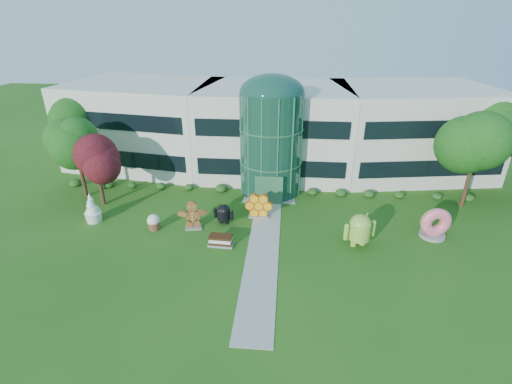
# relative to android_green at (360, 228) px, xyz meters

# --- Properties ---
(ground) EXTENTS (140.00, 140.00, 0.00)m
(ground) POSITION_rel_android_green_xyz_m (-7.31, -2.62, -1.53)
(ground) COLOR #215114
(ground) RESTS_ON ground
(building) EXTENTS (46.00, 15.00, 9.30)m
(building) POSITION_rel_android_green_xyz_m (-7.31, 15.38, 3.12)
(building) COLOR beige
(building) RESTS_ON ground
(atrium) EXTENTS (6.00, 6.00, 9.80)m
(atrium) POSITION_rel_android_green_xyz_m (-7.31, 9.38, 3.37)
(atrium) COLOR #194738
(atrium) RESTS_ON ground
(walkway) EXTENTS (2.40, 20.00, 0.04)m
(walkway) POSITION_rel_android_green_xyz_m (-7.31, -0.62, -1.51)
(walkway) COLOR #9E9E93
(walkway) RESTS_ON ground
(tree_red) EXTENTS (4.00, 4.00, 6.00)m
(tree_red) POSITION_rel_android_green_xyz_m (-22.81, 4.88, 1.47)
(tree_red) COLOR #3F0C14
(tree_red) RESTS_ON ground
(trees_backdrop) EXTENTS (52.00, 8.00, 8.40)m
(trees_backdrop) POSITION_rel_android_green_xyz_m (-7.31, 10.38, 2.67)
(trees_backdrop) COLOR #134F14
(trees_backdrop) RESTS_ON ground
(android_green) EXTENTS (3.13, 2.56, 3.06)m
(android_green) POSITION_rel_android_green_xyz_m (0.00, 0.00, 0.00)
(android_green) COLOR #8BC13E
(android_green) RESTS_ON ground
(android_black) EXTENTS (1.99, 1.51, 2.05)m
(android_black) POSITION_rel_android_green_xyz_m (-10.93, 2.38, -0.51)
(android_black) COLOR black
(android_black) RESTS_ON ground
(donut) EXTENTS (2.65, 1.55, 2.60)m
(donut) POSITION_rel_android_green_xyz_m (6.18, 1.78, -0.23)
(donut) COLOR #FF6180
(donut) RESTS_ON ground
(gingerbread) EXTENTS (2.86, 1.56, 2.50)m
(gingerbread) POSITION_rel_android_green_xyz_m (-13.36, 1.40, -0.28)
(gingerbread) COLOR brown
(gingerbread) RESTS_ON ground
(ice_cream_sandwich) EXTENTS (1.98, 1.07, 0.86)m
(ice_cream_sandwich) POSITION_rel_android_green_xyz_m (-10.63, -0.95, -1.10)
(ice_cream_sandwich) COLOR #311C0B
(ice_cream_sandwich) RESTS_ON ground
(honeycomb) EXTENTS (2.59, 0.96, 2.02)m
(honeycomb) POSITION_rel_android_green_xyz_m (-8.04, 3.78, -0.52)
(honeycomb) COLOR #FFAE19
(honeycomb) RESTS_ON ground
(froyo) EXTENTS (1.57, 1.57, 2.62)m
(froyo) POSITION_rel_android_green_xyz_m (-22.18, 1.73, -0.22)
(froyo) COLOR white
(froyo) RESTS_ON ground
(cupcake) EXTENTS (1.24, 1.24, 1.36)m
(cupcake) POSITION_rel_android_green_xyz_m (-16.57, 0.92, -0.85)
(cupcake) COLOR white
(cupcake) RESTS_ON ground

